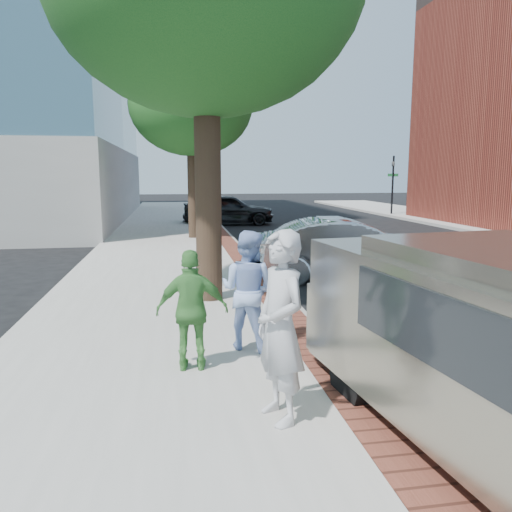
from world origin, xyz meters
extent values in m
plane|color=black|center=(0.00, 0.00, 0.00)|extent=(120.00, 120.00, 0.00)
cube|color=#9E9991|center=(-1.50, 8.00, 0.07)|extent=(5.00, 60.00, 0.15)
cube|color=brown|center=(0.70, 8.00, 0.15)|extent=(0.60, 60.00, 0.01)
cube|color=gray|center=(1.05, 8.00, 0.07)|extent=(0.10, 60.00, 0.15)
cylinder|color=black|center=(0.90, 22.00, 1.90)|extent=(0.12, 0.12, 3.80)
imported|color=black|center=(0.90, 22.00, 3.00)|extent=(0.18, 0.15, 0.90)
cube|color=#1E7238|center=(0.90, 22.00, 2.60)|extent=(0.70, 0.03, 0.18)
cylinder|color=black|center=(12.50, 22.00, 1.90)|extent=(0.12, 0.12, 3.80)
imported|color=black|center=(12.50, 22.00, 3.00)|extent=(0.18, 0.15, 0.90)
cube|color=#1E7238|center=(12.50, 22.00, 2.60)|extent=(0.70, 0.03, 0.18)
cylinder|color=black|center=(-0.60, 1.90, 2.35)|extent=(0.52, 0.52, 4.40)
cylinder|color=black|center=(-0.50, 12.00, 2.08)|extent=(0.40, 0.40, 3.85)
ellipsoid|color=#14461A|center=(-0.50, 12.00, 5.32)|extent=(4.80, 4.80, 3.94)
cylinder|color=gray|center=(0.77, 0.89, 0.72)|extent=(0.07, 0.07, 1.15)
cube|color=#2D3030|center=(0.77, 0.80, 1.42)|extent=(0.12, 0.14, 0.24)
cube|color=#2D3030|center=(0.77, 0.98, 1.42)|extent=(0.12, 0.14, 0.24)
sphere|color=#3F8C4C|center=(0.77, 0.80, 1.57)|extent=(0.11, 0.11, 0.11)
sphere|color=#3F8C4C|center=(0.77, 0.98, 1.57)|extent=(0.11, 0.11, 0.11)
imported|color=#AEAFB4|center=(-0.26, -3.32, 1.14)|extent=(0.66, 0.83, 1.98)
imported|color=#96B1E8|center=(-0.26, -1.12, 1.02)|extent=(1.06, 1.01, 1.73)
imported|color=#478D40|center=(-1.09, -1.81, 0.94)|extent=(0.95, 0.46, 1.58)
imported|color=#B0B2B7|center=(3.08, 3.94, 0.78)|extent=(4.88, 2.17, 1.56)
imported|color=black|center=(1.60, 18.32, 0.82)|extent=(4.88, 2.14, 1.64)
cube|color=gray|center=(1.51, -2.18, 0.80)|extent=(2.16, 1.24, 0.89)
cylinder|color=black|center=(0.69, -2.90, 0.35)|extent=(0.33, 0.73, 0.71)
cylinder|color=black|center=(2.49, -2.67, 0.35)|extent=(0.33, 0.73, 0.71)
cube|color=black|center=(0.72, -4.40, 1.44)|extent=(0.30, 2.20, 0.61)
cube|color=black|center=(1.45, -1.69, 1.16)|extent=(1.76, 0.24, 0.44)
camera|label=1|loc=(-1.30, -8.07, 2.67)|focal=35.00mm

